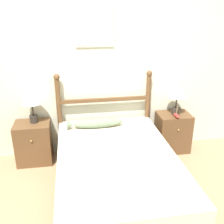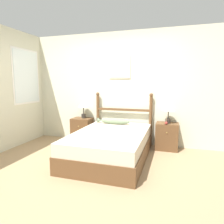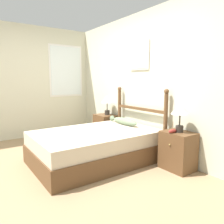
{
  "view_description": "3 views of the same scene",
  "coord_description": "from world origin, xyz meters",
  "px_view_note": "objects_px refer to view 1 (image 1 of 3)",
  "views": [
    {
      "loc": [
        -0.32,
        -1.76,
        2.0
      ],
      "look_at": [
        0.15,
        1.15,
        0.8
      ],
      "focal_mm": 42.0,
      "sensor_mm": 36.0,
      "label": 1
    },
    {
      "loc": [
        1.22,
        -2.78,
        1.41
      ],
      "look_at": [
        0.03,
        1.03,
        0.82
      ],
      "focal_mm": 32.0,
      "sensor_mm": 36.0,
      "label": 2
    },
    {
      "loc": [
        3.1,
        -1.09,
        1.32
      ],
      "look_at": [
        0.04,
        1.05,
        0.78
      ],
      "focal_mm": 35.0,
      "sensor_mm": 36.0,
      "label": 3
    }
  ],
  "objects_px": {
    "fish_pillow": "(96,123)",
    "nightstand_left": "(34,143)",
    "nightstand_right": "(173,132)",
    "bed": "(116,174)",
    "table_lamp_right": "(177,93)",
    "model_boat": "(176,115)",
    "table_lamp_left": "(32,100)"
  },
  "relations": [
    {
      "from": "bed",
      "to": "fish_pillow",
      "type": "relative_size",
      "value": 2.67
    },
    {
      "from": "model_boat",
      "to": "fish_pillow",
      "type": "xyz_separation_m",
      "value": [
        -1.12,
        -0.01,
        -0.03
      ]
    },
    {
      "from": "table_lamp_right",
      "to": "fish_pillow",
      "type": "relative_size",
      "value": 0.57
    },
    {
      "from": "nightstand_right",
      "to": "table_lamp_right",
      "type": "height_order",
      "value": "table_lamp_right"
    },
    {
      "from": "nightstand_left",
      "to": "table_lamp_right",
      "type": "relative_size",
      "value": 1.36
    },
    {
      "from": "bed",
      "to": "model_boat",
      "type": "height_order",
      "value": "model_boat"
    },
    {
      "from": "bed",
      "to": "nightstand_right",
      "type": "height_order",
      "value": "nightstand_right"
    },
    {
      "from": "model_boat",
      "to": "fish_pillow",
      "type": "relative_size",
      "value": 0.23
    },
    {
      "from": "model_boat",
      "to": "fish_pillow",
      "type": "height_order",
      "value": "model_boat"
    },
    {
      "from": "table_lamp_left",
      "to": "table_lamp_right",
      "type": "bearing_deg",
      "value": -1.19
    },
    {
      "from": "bed",
      "to": "fish_pillow",
      "type": "distance_m",
      "value": 0.78
    },
    {
      "from": "bed",
      "to": "nightstand_left",
      "type": "xyz_separation_m",
      "value": [
        -0.99,
        0.83,
        0.04
      ]
    },
    {
      "from": "table_lamp_left",
      "to": "model_boat",
      "type": "distance_m",
      "value": 1.95
    },
    {
      "from": "bed",
      "to": "fish_pillow",
      "type": "bearing_deg",
      "value": 102.38
    },
    {
      "from": "model_boat",
      "to": "table_lamp_right",
      "type": "bearing_deg",
      "value": 75.02
    },
    {
      "from": "table_lamp_left",
      "to": "table_lamp_right",
      "type": "height_order",
      "value": "same"
    },
    {
      "from": "nightstand_left",
      "to": "table_lamp_left",
      "type": "bearing_deg",
      "value": 50.29
    },
    {
      "from": "table_lamp_left",
      "to": "table_lamp_right",
      "type": "relative_size",
      "value": 1.0
    },
    {
      "from": "table_lamp_right",
      "to": "fish_pillow",
      "type": "xyz_separation_m",
      "value": [
        -1.15,
        -0.13,
        -0.31
      ]
    },
    {
      "from": "model_boat",
      "to": "fish_pillow",
      "type": "bearing_deg",
      "value": -179.27
    },
    {
      "from": "table_lamp_right",
      "to": "fish_pillow",
      "type": "height_order",
      "value": "table_lamp_right"
    },
    {
      "from": "nightstand_right",
      "to": "model_boat",
      "type": "xyz_separation_m",
      "value": [
        -0.02,
        -0.11,
        0.31
      ]
    },
    {
      "from": "bed",
      "to": "nightstand_left",
      "type": "height_order",
      "value": "nightstand_left"
    },
    {
      "from": "table_lamp_right",
      "to": "model_boat",
      "type": "relative_size",
      "value": 2.48
    },
    {
      "from": "nightstand_right",
      "to": "fish_pillow",
      "type": "xyz_separation_m",
      "value": [
        -1.14,
        -0.13,
        0.29
      ]
    },
    {
      "from": "fish_pillow",
      "to": "nightstand_left",
      "type": "bearing_deg",
      "value": 171.25
    },
    {
      "from": "bed",
      "to": "nightstand_left",
      "type": "relative_size",
      "value": 3.45
    },
    {
      "from": "table_lamp_left",
      "to": "fish_pillow",
      "type": "height_order",
      "value": "table_lamp_left"
    },
    {
      "from": "bed",
      "to": "table_lamp_right",
      "type": "xyz_separation_m",
      "value": [
        1.0,
        0.82,
        0.63
      ]
    },
    {
      "from": "nightstand_right",
      "to": "fish_pillow",
      "type": "height_order",
      "value": "fish_pillow"
    },
    {
      "from": "table_lamp_left",
      "to": "model_boat",
      "type": "relative_size",
      "value": 2.48
    },
    {
      "from": "nightstand_left",
      "to": "fish_pillow",
      "type": "height_order",
      "value": "fish_pillow"
    }
  ]
}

